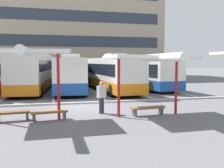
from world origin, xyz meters
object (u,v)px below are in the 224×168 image
Objects in this scene: bench_4 at (148,109)px; coach_bus_2 at (72,74)px; bench_3 at (49,113)px; waiting_shelter_2 at (151,59)px; coach_bus_4 at (143,73)px; bench_2 at (9,114)px; waiting_passenger_1 at (102,95)px; waiting_shelter_1 at (27,54)px; coach_bus_1 at (33,73)px; coach_bus_3 at (111,74)px.

coach_bus_2 is at bearing 103.12° from bench_4.
waiting_shelter_2 is (4.94, -0.38, 2.57)m from bench_3.
coach_bus_4 is 6.08× the size of bench_2.
coach_bus_2 reaches higher than coach_bus_4.
waiting_passenger_1 is (-2.24, 1.03, 0.66)m from bench_4.
coach_bus_2 is 12.53m from bench_3.
bench_2 is at bearing 172.39° from bench_3.
bench_4 is (5.84, 0.09, -2.77)m from waiting_shelter_1.
waiting_shelter_2 is 3.22m from waiting_passenger_1.
waiting_shelter_2 is at bearing -30.41° from waiting_passenger_1.
waiting_shelter_1 is at bearing -25.37° from bench_2.
coach_bus_3 is (7.11, -0.76, -0.17)m from coach_bus_1.
coach_bus_2 is 3.78m from coach_bus_3.
bench_3 is 2.94m from waiting_passenger_1.
bench_3 is 4.94m from bench_4.
bench_2 is 4.61m from waiting_passenger_1.
coach_bus_1 is 11.67m from waiting_passenger_1.
coach_bus_4 is 13.51m from bench_4.
coach_bus_3 is 1.02× the size of coach_bus_4.
bench_2 is (-7.41, -10.79, -1.25)m from coach_bus_3.
coach_bus_3 reaches higher than bench_2.
waiting_shelter_1 is 2.49× the size of waiting_passenger_1.
coach_bus_4 reaches higher than bench_4.
bench_4 is at bearing -76.88° from coach_bus_2.
waiting_shelter_1 is at bearing -103.31° from coach_bus_2.
bench_3 is at bearing 11.68° from waiting_shelter_1.
coach_bus_3 reaches higher than coach_bus_2.
coach_bus_3 is 2.30× the size of waiting_shelter_2.
bench_4 is at bearing 90.00° from waiting_shelter_2.
coach_bus_1 is at bearing -171.87° from coach_bus_2.
waiting_shelter_1 is 2.92m from bench_3.
coach_bus_3 is 11.50m from waiting_shelter_2.
bench_4 is at bearing -61.53° from coach_bus_1.
waiting_shelter_1 reaches higher than waiting_shelter_2.
coach_bus_4 is at bearing 50.76° from waiting_shelter_1.
coach_bus_4 is 6.22× the size of bench_4.
bench_3 is 0.95× the size of bench_4.
bench_2 is 1.02× the size of bench_4.
coach_bus_3 is at bearing 55.52° from bench_2.
coach_bus_4 is (7.46, 0.26, -0.00)m from coach_bus_2.
coach_bus_4 is at bearing 47.44° from bench_2.
bench_4 is (6.44, -11.88, -1.42)m from coach_bus_1.
waiting_shelter_1 reaches higher than waiting_passenger_1.
coach_bus_1 is at bearing 173.88° from coach_bus_3.
bench_3 is at bearing 178.93° from bench_4.
coach_bus_3 is at bearing 59.87° from waiting_shelter_1.
coach_bus_3 is 6.34× the size of bench_4.
coach_bus_1 is at bearing 92.87° from waiting_shelter_1.
bench_2 is at bearing 154.63° from waiting_shelter_1.
waiting_shelter_1 is at bearing -162.70° from waiting_passenger_1.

